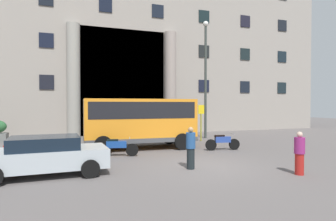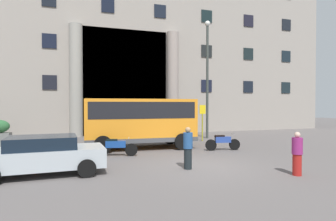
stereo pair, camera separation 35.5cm
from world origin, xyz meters
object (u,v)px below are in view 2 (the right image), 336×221
Objects in this scene: orange_minibus at (140,119)px; parked_coupe_end at (42,155)px; motorcycle_far_end at (15,151)px; motorcycle_near_kerb at (222,142)px; pedestrian_man_crossing at (297,154)px; hedge_planter_east at (178,127)px; lamppost_plaza_centre at (207,71)px; bus_stop_sign at (202,119)px; pedestrian_child_trailing at (188,148)px; hedge_planter_entrance_right at (115,130)px; scooter_by_planter at (115,147)px.

orange_minibus reaches higher than parked_coupe_end.
orange_minibus is 6.41m from motorcycle_far_end.
motorcycle_near_kerb is 1.26× the size of pedestrian_man_crossing.
motorcycle_far_end is at bearing -145.10° from hedge_planter_east.
lamppost_plaza_centre reaches higher than orange_minibus.
bus_stop_sign is 1.51× the size of pedestrian_child_trailing.
bus_stop_sign is 0.28× the size of lamppost_plaza_centre.
hedge_planter_east is 0.85× the size of motorcycle_far_end.
orange_minibus is at bearing -151.16° from lamppost_plaza_centre.
motorcycle_far_end is (-5.22, -6.83, -0.17)m from hedge_planter_entrance_right.
pedestrian_man_crossing is at bearing -32.67° from scooter_by_planter.
pedestrian_man_crossing is at bearing -21.32° from parked_coupe_end.
lamppost_plaza_centre is (5.75, 3.17, 3.28)m from orange_minibus.
hedge_planter_entrance_right reaches higher than scooter_by_planter.
pedestrian_child_trailing is 3.86m from pedestrian_man_crossing.
hedge_planter_entrance_right is 7.95m from lamppost_plaza_centre.
parked_coupe_end is at bearing -131.09° from orange_minibus.
motorcycle_far_end is 7.50m from pedestrian_child_trailing.
scooter_by_planter is 1.27× the size of pedestrian_child_trailing.
motorcycle_near_kerb is 1.19× the size of pedestrian_child_trailing.
hedge_planter_east is 12.28m from motorcycle_far_end.
hedge_planter_east is (4.85, 0.20, 0.13)m from hedge_planter_entrance_right.
scooter_by_planter is 0.24× the size of lamppost_plaza_centre.
bus_stop_sign is 6.28m from hedge_planter_entrance_right.
hedge_planter_entrance_right is 13.37m from pedestrian_man_crossing.
orange_minibus is 4.04× the size of pedestrian_man_crossing.
motorcycle_near_kerb and scooter_by_planter have the same top height.
pedestrian_child_trailing is at bearing 91.40° from pedestrian_man_crossing.
motorcycle_near_kerb is at bearing 12.74° from scooter_by_planter.
scooter_by_planter is at bearing -148.54° from bus_stop_sign.
hedge_planter_east is at bearing 46.21° from parked_coupe_end.
pedestrian_child_trailing is at bearing -108.26° from hedge_planter_east.
pedestrian_child_trailing is at bearing -120.23° from lamppost_plaza_centre.
parked_coupe_end is at bearing -51.48° from motorcycle_far_end.
motorcycle_far_end is at bearing -156.01° from lamppost_plaza_centre.
scooter_by_planter is 10.16m from lamppost_plaza_centre.
orange_minibus is at bearing 64.16° from scooter_by_planter.
lamppost_plaza_centre reaches higher than motorcycle_far_end.
motorcycle_far_end is (-10.07, -7.03, -0.29)m from hedge_planter_east.
pedestrian_man_crossing is at bearing -91.28° from hedge_planter_east.
motorcycle_near_kerb is at bearing -55.42° from hedge_planter_entrance_right.
scooter_by_planter is at bearing -144.74° from lamppost_plaza_centre.
pedestrian_child_trailing reaches higher than scooter_by_planter.
pedestrian_man_crossing is at bearing -61.70° from orange_minibus.
pedestrian_man_crossing reaches higher than parked_coupe_end.
bus_stop_sign is 1.59× the size of hedge_planter_entrance_right.
hedge_planter_east is 12.77m from pedestrian_man_crossing.
scooter_by_planter is at bearing -97.94° from hedge_planter_entrance_right.
lamppost_plaza_centre is at bearing 52.68° from bus_stop_sign.
hedge_planter_entrance_right is 10.42m from parked_coupe_end.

